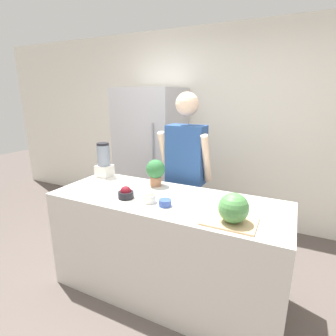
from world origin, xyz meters
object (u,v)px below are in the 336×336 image
(bowl_small_blue, at_px, (165,203))
(blender, at_px, (104,161))
(watermelon, at_px, (233,208))
(refrigerator, at_px, (152,156))
(potted_plant, at_px, (156,171))
(person, at_px, (186,176))
(bowl_cherries, at_px, (126,193))
(bowl_cream, at_px, (149,196))

(bowl_small_blue, bearing_deg, blender, 156.05)
(watermelon, bearing_deg, blender, 161.97)
(refrigerator, xyz_separation_m, potted_plant, (0.64, -1.05, 0.14))
(bowl_small_blue, bearing_deg, person, 100.12)
(potted_plant, bearing_deg, bowl_small_blue, -52.81)
(refrigerator, relative_size, bowl_cherries, 14.05)
(bowl_cherries, bearing_deg, potted_plant, 79.14)
(bowl_small_blue, xyz_separation_m, potted_plant, (-0.29, 0.38, 0.12))
(watermelon, bearing_deg, bowl_small_blue, 173.03)
(blender, relative_size, potted_plant, 1.42)
(refrigerator, height_order, person, refrigerator)
(bowl_cream, height_order, blender, blender)
(blender, bearing_deg, bowl_cream, -27.40)
(bowl_cherries, bearing_deg, bowl_small_blue, -0.13)
(refrigerator, bearing_deg, watermelon, -45.66)
(watermelon, relative_size, bowl_cream, 1.76)
(blender, bearing_deg, bowl_small_blue, -23.95)
(person, height_order, blender, person)
(bowl_cream, distance_m, potted_plant, 0.41)
(person, height_order, watermelon, person)
(potted_plant, bearing_deg, bowl_cherries, -100.86)
(person, xyz_separation_m, watermelon, (0.67, -0.81, 0.10))
(refrigerator, xyz_separation_m, bowl_cream, (0.78, -1.42, 0.04))
(person, bearing_deg, watermelon, -50.49)
(bowl_small_blue, relative_size, potted_plant, 0.39)
(refrigerator, xyz_separation_m, watermelon, (1.46, -1.50, 0.11))
(bowl_small_blue, relative_size, blender, 0.28)
(blender, bearing_deg, refrigerator, 90.71)
(bowl_small_blue, bearing_deg, watermelon, -6.97)
(bowl_cherries, xyz_separation_m, blender, (-0.55, 0.41, 0.12))
(refrigerator, height_order, potted_plant, refrigerator)
(person, height_order, bowl_small_blue, person)
(bowl_cherries, bearing_deg, watermelon, -4.21)
(bowl_cream, xyz_separation_m, potted_plant, (-0.14, 0.38, 0.10))
(person, distance_m, watermelon, 1.05)
(bowl_cream, xyz_separation_m, bowl_small_blue, (0.15, -0.01, -0.02))
(refrigerator, bearing_deg, blender, -89.29)
(watermelon, height_order, bowl_cream, watermelon)
(person, height_order, bowl_cream, person)
(watermelon, distance_m, bowl_small_blue, 0.55)
(watermelon, distance_m, potted_plant, 0.94)
(bowl_cherries, height_order, potted_plant, potted_plant)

